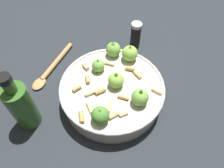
{
  "coord_description": "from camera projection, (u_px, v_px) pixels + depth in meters",
  "views": [
    {
      "loc": [
        0.11,
        0.34,
        0.55
      ],
      "look_at": [
        0.0,
        0.0,
        0.07
      ],
      "focal_mm": 34.67,
      "sensor_mm": 36.0,
      "label": 1
    }
  ],
  "objects": [
    {
      "name": "ground_plane",
      "position": [
        112.0,
        98.0,
        0.65
      ],
      "size": [
        2.4,
        2.4,
        0.0
      ],
      "primitive_type": "plane",
      "color": "#23282D"
    },
    {
      "name": "cooking_pan",
      "position": [
        112.0,
        90.0,
        0.62
      ],
      "size": [
        0.3,
        0.3,
        0.12
      ],
      "color": "beige",
      "rests_on": "ground"
    },
    {
      "name": "pepper_shaker",
      "position": [
        136.0,
        35.0,
        0.75
      ],
      "size": [
        0.04,
        0.04,
        0.1
      ],
      "color": "black",
      "rests_on": "ground"
    },
    {
      "name": "olive_oil_bottle",
      "position": [
        21.0,
        106.0,
        0.54
      ],
      "size": [
        0.06,
        0.06,
        0.2
      ],
      "color": "#336023",
      "rests_on": "ground"
    },
    {
      "name": "wooden_spoon",
      "position": [
        52.0,
        68.0,
        0.71
      ],
      "size": [
        0.17,
        0.18,
        0.02
      ],
      "color": "#B2844C",
      "rests_on": "ground"
    }
  ]
}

